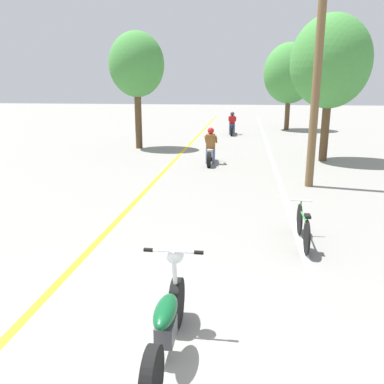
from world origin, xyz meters
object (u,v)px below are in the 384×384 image
Objects in this scene: utility_pole at (318,59)px; roadside_tree_right_far at (290,73)px; motorcycle_rider_lead at (211,150)px; motorcycle_rider_far at (232,126)px; bicycle_parked at (303,227)px; roadside_tree_left at (137,65)px; motorcycle_foreground at (167,322)px; roadside_tree_right_near at (331,62)px.

roadside_tree_right_far is (0.80, 16.08, 0.01)m from utility_pole.
motorcycle_rider_lead is 0.94× the size of motorcycle_rider_far.
bicycle_parked is at bearing -94.42° from roadside_tree_right_far.
roadside_tree_left is at bearing -124.98° from motorcycle_rider_far.
roadside_tree_left reaches higher than motorcycle_foreground.
motorcycle_rider_lead reaches higher than motorcycle_rider_far.
utility_pole is 16.10m from roadside_tree_right_far.
utility_pole is at bearing -43.78° from roadside_tree_left.
roadside_tree_left reaches higher than motorcycle_rider_far.
roadside_tree_right_far is at bearing 41.47° from motorcycle_rider_far.
roadside_tree_right_near is 5.69m from motorcycle_rider_lead.
roadside_tree_right_far is at bearing 91.87° from roadside_tree_right_near.
motorcycle_rider_lead is at bearing 107.26° from bicycle_parked.
motorcycle_rider_far is at bearing 55.02° from roadside_tree_left.
roadside_tree_right_far is (-0.38, 11.61, -0.13)m from roadside_tree_right_near.
motorcycle_foreground is 11.69m from motorcycle_rider_lead.
motorcycle_foreground is at bearing -87.49° from motorcycle_rider_lead.
motorcycle_rider_lead is (3.78, -3.56, -3.32)m from roadside_tree_left.
roadside_tree_left is 2.77× the size of motorcycle_rider_lead.
roadside_tree_right_near is 2.89× the size of motorcycle_rider_lead.
roadside_tree_right_near reaches higher than motorcycle_rider_lead.
roadside_tree_right_far is at bearing 87.15° from utility_pole.
roadside_tree_left is (-8.26, 2.31, 0.04)m from roadside_tree_right_near.
roadside_tree_left reaches higher than bicycle_parked.
roadside_tree_left is (-7.08, 6.78, 0.17)m from utility_pole.
utility_pole is 1.34× the size of roadside_tree_left.
roadside_tree_right_far is 2.78× the size of motorcycle_foreground.
utility_pole is 3.70× the size of motorcycle_rider_lead.
utility_pole is 4.28× the size of bicycle_parked.
roadside_tree_left is at bearing 136.22° from utility_pole.
motorcycle_rider_far is (-3.97, 8.43, -3.29)m from roadside_tree_right_near.
utility_pole is 1.28× the size of roadside_tree_right_near.
roadside_tree_left is 13.60m from bicycle_parked.
utility_pole is 13.57m from motorcycle_rider_far.
utility_pole is at bearing 80.38° from bicycle_parked.
motorcycle_rider_far reaches higher than motorcycle_foreground.
motorcycle_rider_far is (-0.01, 21.36, 0.09)m from motorcycle_foreground.
bicycle_parked is at bearing -83.60° from motorcycle_rider_far.
roadside_tree_right_near is 0.99× the size of roadside_tree_right_far.
motorcycle_rider_lead is (-3.29, 3.22, -3.15)m from utility_pole.
roadside_tree_left is 6.17m from motorcycle_rider_lead.
motorcycle_rider_lead is at bearing -107.65° from roadside_tree_right_far.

